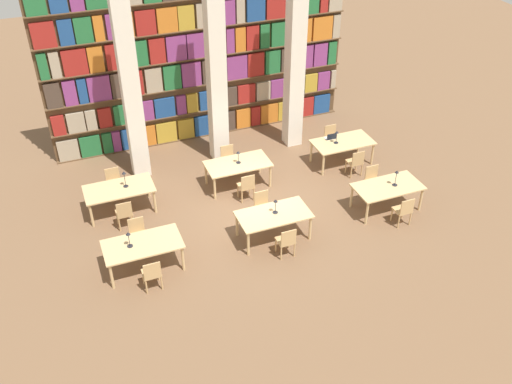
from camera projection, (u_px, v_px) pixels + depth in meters
name	position (u px, v px, depth m)	size (l,w,h in m)	color
ground_plane	(254.00, 210.00, 15.90)	(40.00, 40.00, 0.00)	brown
bookshelf_bank	(201.00, 59.00, 17.88)	(9.78, 0.35, 5.50)	brown
pillar_left	(129.00, 81.00, 15.74)	(0.50, 0.50, 6.00)	silver
pillar_center	(216.00, 68.00, 16.50)	(0.50, 0.50, 6.00)	silver
pillar_right	(295.00, 56.00, 17.25)	(0.50, 0.50, 6.00)	silver
reading_table_0	(143.00, 246.00, 13.57)	(1.87, 0.99, 0.76)	tan
chair_0	(152.00, 274.00, 13.11)	(0.42, 0.40, 0.88)	tan
chair_1	(138.00, 234.00, 14.29)	(0.42, 0.40, 0.88)	tan
desk_lamp_0	(129.00, 237.00, 13.29)	(0.14, 0.14, 0.43)	#232328
reading_table_1	(274.00, 216.00, 14.53)	(1.87, 0.99, 0.76)	tan
chair_2	(286.00, 241.00, 14.06)	(0.42, 0.40, 0.88)	tan
chair_3	(263.00, 206.00, 15.25)	(0.42, 0.40, 0.88)	tan
desk_lamp_1	(275.00, 204.00, 14.37)	(0.14, 0.14, 0.41)	#232328
reading_table_2	(388.00, 188.00, 15.56)	(1.87, 0.99, 0.76)	tan
chair_4	(404.00, 210.00, 15.10)	(0.42, 0.40, 0.88)	tan
chair_5	(373.00, 180.00, 16.28)	(0.42, 0.40, 0.88)	tan
desk_lamp_2	(396.00, 175.00, 15.36)	(0.14, 0.14, 0.48)	#232328
reading_table_3	(119.00, 191.00, 15.48)	(1.87, 0.99, 0.76)	tan
chair_6	(124.00, 213.00, 14.99)	(0.42, 0.40, 0.88)	tan
chair_7	(114.00, 182.00, 16.18)	(0.42, 0.40, 0.88)	tan
desk_lamp_3	(124.00, 176.00, 15.31)	(0.14, 0.14, 0.49)	#232328
reading_table_4	(238.00, 166.00, 16.51)	(1.87, 0.99, 0.76)	tan
chair_8	(247.00, 186.00, 16.03)	(0.42, 0.40, 0.88)	tan
chair_9	(228.00, 159.00, 17.22)	(0.42, 0.40, 0.88)	tan
desk_lamp_4	(238.00, 155.00, 16.33)	(0.14, 0.14, 0.39)	#232328
reading_table_5	(343.00, 144.00, 17.53)	(1.87, 0.99, 0.76)	tan
chair_10	(356.00, 162.00, 17.07)	(0.42, 0.40, 0.88)	tan
chair_11	(331.00, 138.00, 18.26)	(0.42, 0.40, 0.88)	tan
desk_lamp_5	(337.00, 135.00, 17.26)	(0.14, 0.14, 0.42)	#232328
laptop	(330.00, 138.00, 17.61)	(0.32, 0.22, 0.21)	silver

